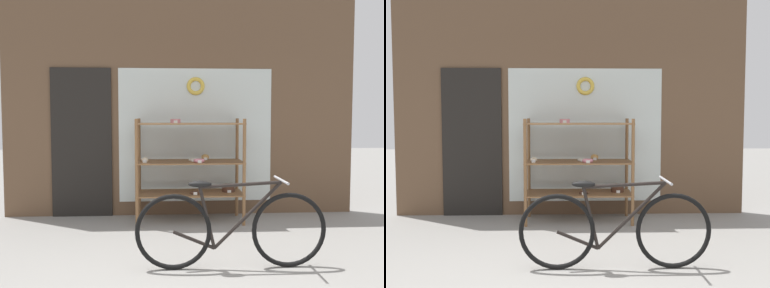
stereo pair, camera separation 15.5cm
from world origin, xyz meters
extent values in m
cube|color=brown|center=(0.00, 2.96, 1.89)|extent=(5.02, 0.08, 3.77)
cube|color=silver|center=(0.20, 2.91, 1.15)|extent=(2.19, 0.02, 1.90)
cube|color=black|center=(-1.41, 2.90, 1.05)|extent=(0.84, 0.03, 2.10)
torus|color=gold|center=(0.20, 2.89, 1.85)|extent=(0.26, 0.06, 0.26)
cylinder|color=brown|center=(-0.60, 2.24, 0.70)|extent=(0.04, 0.04, 1.39)
cylinder|color=brown|center=(0.78, 2.24, 0.70)|extent=(0.04, 0.04, 1.39)
cylinder|color=brown|center=(-0.60, 2.79, 0.70)|extent=(0.04, 0.04, 1.39)
cylinder|color=brown|center=(0.78, 2.79, 0.70)|extent=(0.04, 0.04, 1.39)
cube|color=brown|center=(0.09, 2.52, 0.38)|extent=(1.43, 0.60, 0.02)
cube|color=brown|center=(0.09, 2.52, 0.81)|extent=(1.43, 0.60, 0.02)
cube|color=brown|center=(0.09, 2.52, 1.32)|extent=(1.43, 0.60, 0.02)
torus|color=beige|center=(0.14, 2.53, 0.83)|extent=(0.13, 0.13, 0.03)
cube|color=white|center=(0.14, 2.45, 0.84)|extent=(0.05, 0.00, 0.04)
ellipsoid|color=beige|center=(-0.51, 2.41, 0.85)|extent=(0.09, 0.08, 0.06)
cube|color=white|center=(-0.51, 2.36, 0.84)|extent=(0.05, 0.00, 0.04)
torus|color=#4C2D1E|center=(0.15, 2.40, 0.41)|extent=(0.13, 0.13, 0.03)
cube|color=white|center=(0.15, 2.33, 0.41)|extent=(0.05, 0.00, 0.04)
cylinder|color=pink|center=(-0.10, 2.62, 1.36)|extent=(0.14, 0.14, 0.05)
cube|color=white|center=(-0.10, 2.54, 1.35)|extent=(0.05, 0.00, 0.04)
cylinder|color=#422619|center=(0.62, 2.55, 0.44)|extent=(0.17, 0.17, 0.10)
cube|color=white|center=(0.62, 2.45, 0.41)|extent=(0.05, 0.00, 0.04)
ellipsoid|color=tan|center=(0.32, 2.70, 0.86)|extent=(0.11, 0.09, 0.08)
cube|color=white|center=(0.32, 2.64, 0.84)|extent=(0.05, 0.00, 0.04)
torus|color=pink|center=(0.21, 2.35, 0.84)|extent=(0.15, 0.15, 0.05)
cube|color=white|center=(0.21, 2.27, 0.84)|extent=(0.05, 0.00, 0.04)
torus|color=black|center=(-0.17, 0.70, 0.36)|extent=(0.71, 0.05, 0.71)
torus|color=black|center=(0.92, 0.69, 0.36)|extent=(0.71, 0.05, 0.71)
cylinder|color=black|center=(0.52, 0.69, 0.50)|extent=(0.65, 0.03, 0.64)
cylinder|color=black|center=(0.46, 0.69, 0.79)|extent=(0.76, 0.03, 0.07)
cylinder|color=black|center=(0.14, 0.70, 0.48)|extent=(0.17, 0.03, 0.58)
cylinder|color=black|center=(0.02, 0.70, 0.28)|extent=(0.39, 0.03, 0.19)
ellipsoid|color=black|center=(0.07, 0.70, 0.80)|extent=(0.22, 0.09, 0.06)
cylinder|color=#B2B2B7|center=(0.84, 0.69, 0.83)|extent=(0.03, 0.46, 0.02)
camera|label=1|loc=(-0.26, -3.20, 1.44)|focal=40.00mm
camera|label=2|loc=(-0.10, -3.21, 1.44)|focal=40.00mm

